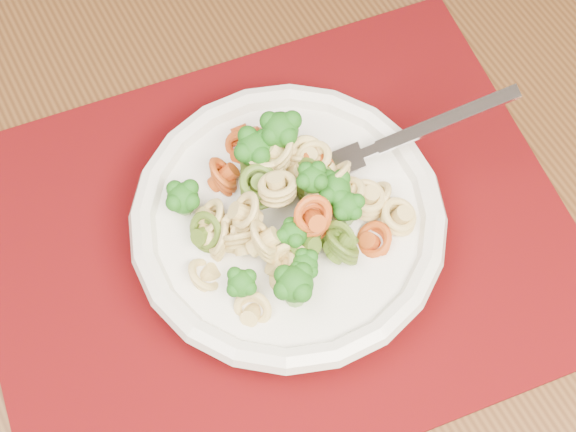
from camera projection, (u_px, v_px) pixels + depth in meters
dining_table at (226, 227)px, 0.75m from camera, size 1.35×0.95×0.72m
placemat at (276, 240)px, 0.63m from camera, size 0.52×0.45×0.00m
pasta_bowl at (288, 223)px, 0.60m from camera, size 0.24×0.24×0.05m
pasta_broccoli_heap at (288, 212)px, 0.58m from camera, size 0.20×0.20×0.06m
fork at (347, 161)px, 0.60m from camera, size 0.18×0.09×0.08m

